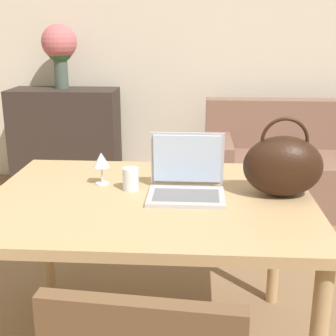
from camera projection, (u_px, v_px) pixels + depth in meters
wall_back at (191, 32)px, 4.13m from camera, size 10.00×0.06×2.70m
dining_table at (150, 214)px, 1.92m from camera, size 1.31×1.00×0.74m
couch at (311, 170)px, 3.77m from camera, size 1.70×0.80×0.82m
sideboard at (66, 139)px, 4.13m from camera, size 0.92×0.40×0.88m
laptop at (187, 178)px, 1.90m from camera, size 0.31×0.26×0.24m
drinking_glass at (131, 179)px, 1.95m from camera, size 0.07×0.07×0.10m
wine_glass at (101, 161)px, 2.01m from camera, size 0.07×0.07×0.14m
handbag at (283, 166)px, 1.86m from camera, size 0.32×0.19×0.32m
flower_vase at (59, 47)px, 3.96m from camera, size 0.30×0.30×0.54m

